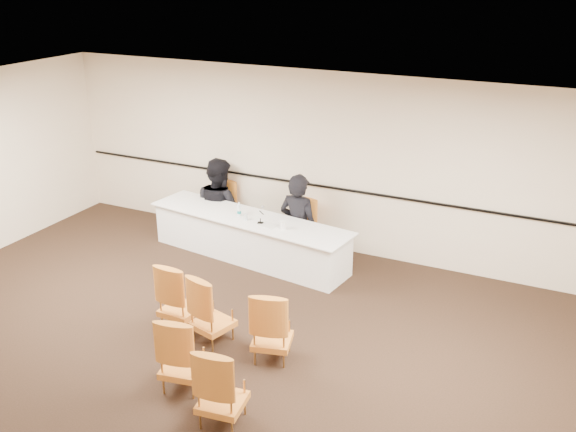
% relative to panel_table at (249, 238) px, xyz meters
% --- Properties ---
extents(floor, '(10.00, 10.00, 0.00)m').
position_rel_panel_table_xyz_m(floor, '(0.98, -3.04, -0.36)').
color(floor, black).
rests_on(floor, ground).
extents(ceiling, '(10.00, 10.00, 0.00)m').
position_rel_panel_table_xyz_m(ceiling, '(0.98, -3.04, 2.64)').
color(ceiling, silver).
rests_on(ceiling, ground).
extents(wall_back, '(10.00, 0.04, 3.00)m').
position_rel_panel_table_xyz_m(wall_back, '(0.98, 0.96, 1.14)').
color(wall_back, '#F6DDC1').
rests_on(wall_back, ground).
extents(wall_rail, '(9.80, 0.04, 0.03)m').
position_rel_panel_table_xyz_m(wall_rail, '(0.98, 0.92, 0.74)').
color(wall_rail, black).
rests_on(wall_rail, wall_back).
extents(panel_table, '(3.66, 1.31, 0.72)m').
position_rel_panel_table_xyz_m(panel_table, '(0.00, 0.00, 0.00)').
color(panel_table, white).
rests_on(panel_table, ground).
extents(panelist_main, '(0.74, 0.53, 1.91)m').
position_rel_panel_table_xyz_m(panelist_main, '(0.68, 0.45, 0.11)').
color(panelist_main, black).
rests_on(panelist_main, ground).
extents(panelist_main_chair, '(0.56, 0.56, 0.95)m').
position_rel_panel_table_xyz_m(panelist_main_chair, '(0.68, 0.45, 0.12)').
color(panelist_main_chair, orange).
rests_on(panelist_main_chair, ground).
extents(panelist_second, '(1.17, 1.06, 1.95)m').
position_rel_panel_table_xyz_m(panelist_second, '(-0.97, 0.68, 0.07)').
color(panelist_second, black).
rests_on(panelist_second, ground).
extents(panelist_second_chair, '(0.56, 0.56, 0.95)m').
position_rel_panel_table_xyz_m(panelist_second_chair, '(-0.97, 0.68, 0.12)').
color(panelist_second_chair, orange).
rests_on(panelist_second_chair, ground).
extents(papers, '(0.34, 0.28, 0.00)m').
position_rel_panel_table_xyz_m(papers, '(0.44, -0.16, 0.36)').
color(papers, silver).
rests_on(papers, panel_table).
extents(microphone, '(0.12, 0.20, 0.26)m').
position_rel_panel_table_xyz_m(microphone, '(0.29, -0.14, 0.49)').
color(microphone, black).
rests_on(microphone, panel_table).
extents(water_bottle, '(0.08, 0.08, 0.23)m').
position_rel_panel_table_xyz_m(water_bottle, '(-0.17, -0.00, 0.47)').
color(water_bottle, '#177C80').
rests_on(water_bottle, panel_table).
extents(drinking_glass, '(0.08, 0.08, 0.10)m').
position_rel_panel_table_xyz_m(drinking_glass, '(0.01, -0.12, 0.41)').
color(drinking_glass, silver).
rests_on(drinking_glass, panel_table).
extents(coffee_cup, '(0.13, 0.13, 0.15)m').
position_rel_panel_table_xyz_m(coffee_cup, '(0.72, -0.20, 0.43)').
color(coffee_cup, white).
rests_on(coffee_cup, panel_table).
extents(aud_chair_front_left, '(0.52, 0.52, 0.95)m').
position_rel_panel_table_xyz_m(aud_chair_front_left, '(0.21, -2.29, 0.12)').
color(aud_chair_front_left, orange).
rests_on(aud_chair_front_left, ground).
extents(aud_chair_front_mid, '(0.61, 0.61, 0.95)m').
position_rel_panel_table_xyz_m(aud_chair_front_mid, '(0.79, -2.41, 0.12)').
color(aud_chair_front_mid, orange).
rests_on(aud_chair_front_mid, ground).
extents(aud_chair_front_right, '(0.61, 0.61, 0.95)m').
position_rel_panel_table_xyz_m(aud_chair_front_right, '(1.66, -2.43, 0.12)').
color(aud_chair_front_right, orange).
rests_on(aud_chair_front_right, ground).
extents(aud_chair_back_mid, '(0.59, 0.59, 0.95)m').
position_rel_panel_table_xyz_m(aud_chair_back_mid, '(1.01, -3.38, 0.12)').
color(aud_chair_back_mid, orange).
rests_on(aud_chair_back_mid, ground).
extents(aud_chair_back_right, '(0.56, 0.56, 0.95)m').
position_rel_panel_table_xyz_m(aud_chair_back_right, '(1.72, -3.71, 0.12)').
color(aud_chair_back_right, orange).
rests_on(aud_chair_back_right, ground).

